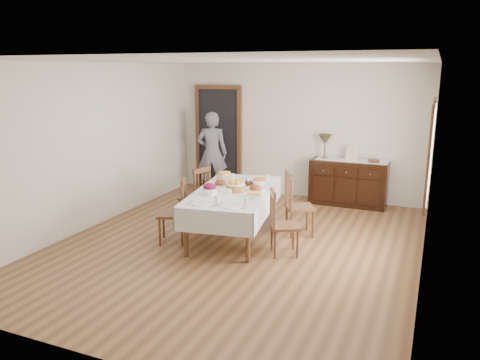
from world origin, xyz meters
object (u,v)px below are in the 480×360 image
at_px(chair_left_near, 175,210).
at_px(person, 212,150).
at_px(chair_right_near, 281,222).
at_px(table_lamp, 325,140).
at_px(dining_table, 234,196).
at_px(chair_left_far, 196,195).
at_px(sideboard, 348,183).
at_px(chair_right_far, 297,204).

height_order(chair_left_near, person, person).
relative_size(chair_right_near, table_lamp, 1.98).
relative_size(dining_table, chair_left_far, 2.36).
bearing_deg(chair_left_near, chair_right_near, 73.04).
height_order(chair_left_near, chair_left_far, chair_left_far).
height_order(dining_table, sideboard, sideboard).
distance_m(chair_left_near, person, 2.84).
bearing_deg(chair_right_far, table_lamp, -28.81).
bearing_deg(sideboard, person, -175.06).
relative_size(chair_left_far, table_lamp, 2.10).
bearing_deg(chair_right_far, chair_left_far, 64.89).
relative_size(chair_left_near, sideboard, 0.68).
height_order(chair_left_far, chair_right_near, chair_left_far).
xyz_separation_m(chair_left_far, table_lamp, (1.59, 2.15, 0.71)).
bearing_deg(chair_left_near, chair_left_far, 164.38).
bearing_deg(table_lamp, person, -173.09).
relative_size(chair_left_far, person, 0.54).
xyz_separation_m(chair_left_far, person, (-0.64, 1.88, 0.41)).
bearing_deg(sideboard, chair_left_far, -134.43).
height_order(chair_right_far, sideboard, chair_right_far).
bearing_deg(sideboard, chair_right_far, -102.23).
distance_m(chair_right_far, table_lamp, 2.12).
xyz_separation_m(chair_left_far, chair_right_far, (1.65, 0.15, 0.01)).
distance_m(chair_right_near, chair_right_far, 0.84).
relative_size(chair_left_near, chair_left_far, 0.99).
bearing_deg(chair_right_far, sideboard, -42.58).
bearing_deg(table_lamp, chair_left_near, -116.60).
bearing_deg(person, chair_left_near, 87.73).
height_order(chair_right_near, table_lamp, table_lamp).
distance_m(chair_left_near, chair_right_near, 1.58).
bearing_deg(table_lamp, dining_table, -107.90).
bearing_deg(chair_right_far, chair_right_near, 151.52).
distance_m(chair_right_far, sideboard, 2.01).
bearing_deg(chair_left_far, dining_table, 84.44).
distance_m(person, table_lamp, 2.27).
distance_m(chair_left_near, sideboard, 3.55).
distance_m(dining_table, person, 2.63).
bearing_deg(chair_left_near, person, 172.87).
distance_m(dining_table, chair_left_near, 0.89).
height_order(sideboard, person, person).
relative_size(chair_left_near, table_lamp, 2.08).
xyz_separation_m(chair_left_near, person, (-0.74, 2.71, 0.41)).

